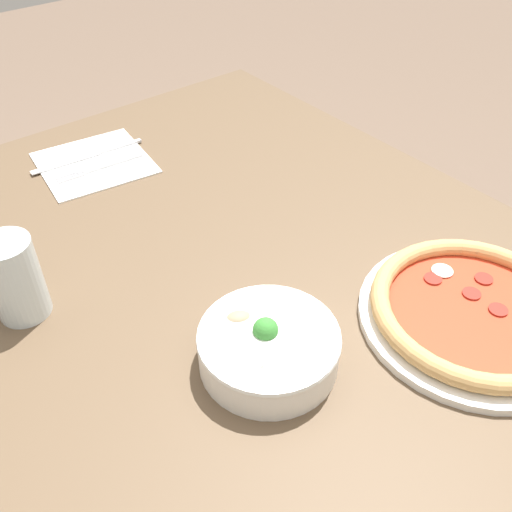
{
  "coord_description": "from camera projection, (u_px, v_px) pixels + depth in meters",
  "views": [
    {
      "loc": [
        -0.45,
        0.36,
        1.31
      ],
      "look_at": [
        0.07,
        -0.05,
        0.76
      ],
      "focal_mm": 40.0,
      "sensor_mm": 36.0,
      "label": 1
    }
  ],
  "objects": [
    {
      "name": "pizza",
      "position": [
        474.0,
        311.0,
        0.78
      ],
      "size": [
        0.31,
        0.31,
        0.04
      ],
      "color": "white",
      "rests_on": "dining_table"
    },
    {
      "name": "glass",
      "position": [
        15.0,
        279.0,
        0.76
      ],
      "size": [
        0.07,
        0.07,
        0.12
      ],
      "color": "silver",
      "rests_on": "dining_table"
    },
    {
      "name": "fork",
      "position": [
        102.0,
        167.0,
        1.08
      ],
      "size": [
        0.02,
        0.17,
        0.0
      ],
      "rotation": [
        0.0,
        0.0,
        1.49
      ],
      "color": "silver",
      "rests_on": "napkin"
    },
    {
      "name": "dining_table",
      "position": [
        257.0,
        346.0,
        0.87
      ],
      "size": [
        1.37,
        0.99,
        0.74
      ],
      "color": "brown",
      "rests_on": "ground_plane"
    },
    {
      "name": "bowl",
      "position": [
        269.0,
        346.0,
        0.71
      ],
      "size": [
        0.18,
        0.18,
        0.07
      ],
      "color": "white",
      "rests_on": "dining_table"
    },
    {
      "name": "knife",
      "position": [
        93.0,
        155.0,
        1.12
      ],
      "size": [
        0.03,
        0.23,
        0.01
      ],
      "rotation": [
        0.0,
        0.0,
        1.49
      ],
      "color": "silver",
      "rests_on": "napkin"
    },
    {
      "name": "napkin",
      "position": [
        94.0,
        163.0,
        1.1
      ],
      "size": [
        0.22,
        0.22,
        0.0
      ],
      "color": "white",
      "rests_on": "dining_table"
    }
  ]
}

